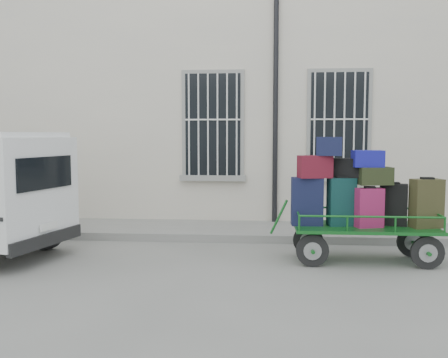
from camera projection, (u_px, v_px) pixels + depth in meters
name	position (u px, v px, depth m)	size (l,w,h in m)	color
ground	(218.00, 261.00, 8.05)	(80.00, 80.00, 0.00)	slate
building	(238.00, 98.00, 13.24)	(24.00, 5.15, 6.00)	beige
sidewalk	(229.00, 230.00, 10.22)	(24.00, 1.70, 0.15)	slate
luggage_cart	(360.00, 202.00, 7.93)	(2.69, 1.02, 2.00)	black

